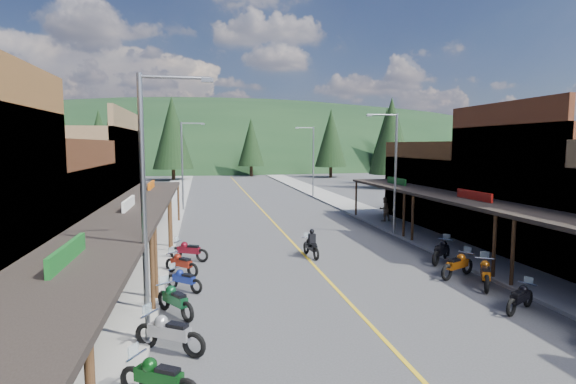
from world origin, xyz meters
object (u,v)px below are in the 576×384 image
bike_west_9 (189,250)px  bike_east_8 (441,250)px  pine_4 (331,138)px  pine_11 (391,136)px  pine_7 (63,138)px  shop_west_3 (69,183)px  pine_8 (63,145)px  pine_10 (113,139)px  bike_west_6 (175,299)px  bike_west_8 (181,262)px  pine_5 (387,135)px  pine_1 (99,138)px  pine_9 (397,142)px  pine_2 (172,133)px  shop_west_2 (7,224)px  bike_east_5 (520,297)px  bike_west_5 (169,331)px  streetlight_3 (312,158)px  shop_east_2 (558,190)px  bike_west_7 (184,278)px  streetlight_0 (149,197)px  bike_west_4 (159,376)px  rider_on_bike (311,246)px  pine_3 (251,142)px  streetlight_1 (184,162)px  bike_east_6 (485,272)px  shop_east_3 (458,190)px  bike_east_7 (458,264)px  pine_6 (458,142)px

bike_west_9 → bike_east_8: size_ratio=0.92×
pine_4 → pine_11: bearing=-84.8°
pine_7 → shop_west_3: bearing=-74.3°
pine_8 → pine_10: pine_10 is taller
bike_west_6 → bike_west_8: 5.12m
pine_5 → bike_west_8: 81.82m
pine_1 → pine_11: bearing=-36.0°
pine_9 → bike_west_6: 57.86m
pine_2 → pine_9: 36.44m
shop_west_2 → bike_east_5: (19.47, -7.51, -1.97)m
pine_8 → bike_west_5: pine_8 is taller
streetlight_3 → pine_4: 32.09m
shop_east_2 → pine_1: size_ratio=0.87×
streetlight_3 → bike_west_7: size_ratio=4.30×
streetlight_0 → bike_west_9: size_ratio=3.76×
pine_1 → pine_2: pine_2 is taller
pine_2 → bike_west_7: size_ratio=7.52×
pine_4 → bike_west_9: pine_4 is taller
pine_9 → bike_west_4: 62.45m
rider_on_bike → pine_3: bearing=79.2°
shop_west_3 → pine_10: bearing=96.2°
pine_9 → pine_11: 8.10m
shop_east_2 → pine_8: bearing=133.1°
shop_west_3 → pine_7: (-18.22, 64.70, 3.72)m
streetlight_1 → bike_east_6: (13.15, -25.08, -3.80)m
shop_east_3 → bike_east_6: (-7.56, -14.38, -1.87)m
pine_11 → bike_east_8: bearing=-110.0°
bike_east_7 → rider_on_bike: bearing=-157.0°
streetlight_0 → pine_4: size_ratio=0.64×
pine_4 → shop_west_2: bearing=-118.6°
shop_west_3 → streetlight_0: 18.62m
shop_west_2 → bike_west_7: (7.54, -2.86, -2.00)m
shop_east_3 → rider_on_bike: bearing=-149.3°
streetlight_3 → bike_east_6: bearing=-91.3°
pine_1 → pine_3: 28.29m
pine_10 → rider_on_bike: (18.25, -46.70, -6.16)m
shop_west_3 → pine_2: (3.78, 46.70, 4.47)m
bike_west_7 → bike_east_7: bearing=-50.6°
pine_7 → streetlight_3: bearing=-49.7°
pine_10 → bike_west_4: pine_10 is taller
streetlight_0 → streetlight_3: size_ratio=1.00×
pine_8 → bike_west_8: 42.13m
shop_west_2 → bike_east_7: (19.60, -3.28, -1.89)m
pine_5 → bike_east_8: pine_5 is taller
pine_8 → bike_west_9: pine_8 is taller
pine_7 → pine_8: 37.38m
bike_east_5 → streetlight_3: bearing=148.7°
pine_6 → bike_east_7: size_ratio=4.88×
streetlight_3 → rider_on_bike: (-6.70, -26.70, -3.83)m
shop_east_3 → bike_west_8: size_ratio=5.31×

